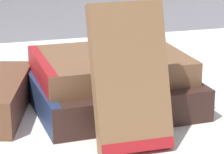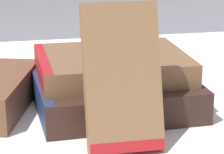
{
  "view_description": "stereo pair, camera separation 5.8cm",
  "coord_description": "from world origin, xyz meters",
  "px_view_note": "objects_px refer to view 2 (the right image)",
  "views": [
    {
      "loc": [
        -0.15,
        -0.6,
        0.25
      ],
      "look_at": [
        0.03,
        0.01,
        0.05
      ],
      "focal_mm": 85.0,
      "sensor_mm": 36.0,
      "label": 1
    },
    {
      "loc": [
        -0.09,
        -0.61,
        0.25
      ],
      "look_at": [
        0.03,
        0.01,
        0.05
      ],
      "focal_mm": 85.0,
      "sensor_mm": 36.0,
      "label": 2
    }
  ],
  "objects_px": {
    "book_flat_bottom": "(111,95)",
    "book_leaning_front": "(122,82)",
    "pocket_watch": "(130,54)",
    "reading_glasses": "(75,78)",
    "book_flat_top": "(108,65)"
  },
  "relations": [
    {
      "from": "book_flat_top",
      "to": "book_leaning_front",
      "type": "relative_size",
      "value": 1.23
    },
    {
      "from": "book_flat_bottom",
      "to": "pocket_watch",
      "type": "distance_m",
      "value": 0.06
    },
    {
      "from": "book_leaning_front",
      "to": "reading_glasses",
      "type": "height_order",
      "value": "book_leaning_front"
    },
    {
      "from": "book_flat_top",
      "to": "book_leaning_front",
      "type": "distance_m",
      "value": 0.13
    },
    {
      "from": "book_leaning_front",
      "to": "book_flat_top",
      "type": "bearing_deg",
      "value": 86.15
    },
    {
      "from": "book_leaning_front",
      "to": "reading_glasses",
      "type": "relative_size",
      "value": 1.39
    },
    {
      "from": "book_flat_bottom",
      "to": "book_leaning_front",
      "type": "relative_size",
      "value": 1.33
    },
    {
      "from": "book_flat_bottom",
      "to": "book_flat_top",
      "type": "bearing_deg",
      "value": 92.64
    },
    {
      "from": "book_leaning_front",
      "to": "pocket_watch",
      "type": "bearing_deg",
      "value": 73.11
    },
    {
      "from": "book_flat_top",
      "to": "pocket_watch",
      "type": "height_order",
      "value": "pocket_watch"
    },
    {
      "from": "pocket_watch",
      "to": "book_flat_bottom",
      "type": "bearing_deg",
      "value": 179.62
    },
    {
      "from": "pocket_watch",
      "to": "reading_glasses",
      "type": "xyz_separation_m",
      "value": [
        -0.05,
        0.14,
        -0.07
      ]
    },
    {
      "from": "book_flat_bottom",
      "to": "reading_glasses",
      "type": "distance_m",
      "value": 0.14
    },
    {
      "from": "book_flat_top",
      "to": "book_leaning_front",
      "type": "bearing_deg",
      "value": -94.8
    },
    {
      "from": "book_flat_bottom",
      "to": "book_flat_top",
      "type": "distance_m",
      "value": 0.04
    }
  ]
}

